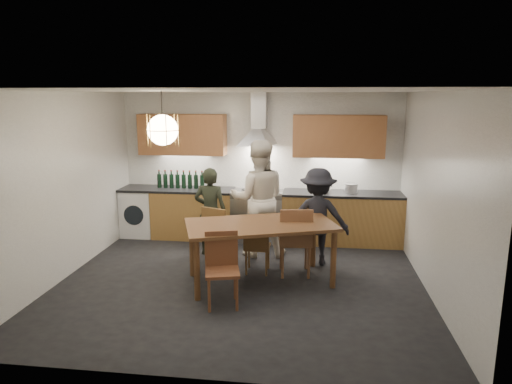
# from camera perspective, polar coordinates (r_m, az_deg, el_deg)

# --- Properties ---
(ground) EXTENTS (5.00, 5.00, 0.00)m
(ground) POSITION_cam_1_polar(r_m,az_deg,el_deg) (6.47, -1.91, -11.15)
(ground) COLOR black
(ground) RESTS_ON ground
(room_shell) EXTENTS (5.02, 4.52, 2.61)m
(room_shell) POSITION_cam_1_polar(r_m,az_deg,el_deg) (6.01, -2.02, 3.99)
(room_shell) COLOR white
(room_shell) RESTS_ON ground
(counter_run) EXTENTS (5.00, 0.62, 0.90)m
(counter_run) POSITION_cam_1_polar(r_m,az_deg,el_deg) (8.15, 0.40, -2.90)
(counter_run) COLOR #B78746
(counter_run) RESTS_ON ground
(range_stove) EXTENTS (0.90, 0.60, 0.92)m
(range_stove) POSITION_cam_1_polar(r_m,az_deg,el_deg) (8.15, 0.23, -2.96)
(range_stove) COLOR silver
(range_stove) RESTS_ON ground
(wall_fixtures) EXTENTS (4.30, 0.54, 1.10)m
(wall_fixtures) POSITION_cam_1_polar(r_m,az_deg,el_deg) (8.03, 0.34, 7.18)
(wall_fixtures) COLOR #B77646
(wall_fixtures) RESTS_ON ground
(pendant_lamp) EXTENTS (0.43, 0.43, 0.70)m
(pendant_lamp) POSITION_cam_1_polar(r_m,az_deg,el_deg) (6.12, -11.57, 7.60)
(pendant_lamp) COLOR black
(pendant_lamp) RESTS_ON ground
(dining_table) EXTENTS (2.21, 1.60, 0.84)m
(dining_table) POSITION_cam_1_polar(r_m,az_deg,el_deg) (6.23, 0.56, -4.79)
(dining_table) COLOR brown
(dining_table) RESTS_ON ground
(chair_back_left) EXTENTS (0.54, 0.54, 0.91)m
(chair_back_left) POSITION_cam_1_polar(r_m,az_deg,el_deg) (6.94, -4.82, -4.97)
(chair_back_left) COLOR brown
(chair_back_left) RESTS_ON ground
(chair_back_mid) EXTENTS (0.36, 0.36, 0.80)m
(chair_back_mid) POSITION_cam_1_polar(r_m,az_deg,el_deg) (6.59, 0.11, -6.48)
(chair_back_mid) COLOR brown
(chair_back_mid) RESTS_ON ground
(chair_back_right) EXTENTS (0.51, 0.51, 1.01)m
(chair_back_right) POSITION_cam_1_polar(r_m,az_deg,el_deg) (6.49, 4.96, -5.68)
(chair_back_right) COLOR brown
(chair_back_right) RESTS_ON ground
(chair_front) EXTENTS (0.49, 0.49, 0.90)m
(chair_front) POSITION_cam_1_polar(r_m,az_deg,el_deg) (5.69, -4.28, -8.87)
(chair_front) COLOR brown
(chair_front) RESTS_ON ground
(person_left) EXTENTS (0.53, 0.35, 1.43)m
(person_left) POSITION_cam_1_polar(r_m,az_deg,el_deg) (7.37, -5.71, -2.44)
(person_left) COLOR black
(person_left) RESTS_ON ground
(person_mid) EXTENTS (0.99, 0.82, 1.87)m
(person_mid) POSITION_cam_1_polar(r_m,az_deg,el_deg) (7.26, 0.29, -0.84)
(person_mid) COLOR beige
(person_mid) RESTS_ON ground
(person_right) EXTENTS (0.98, 0.59, 1.48)m
(person_right) POSITION_cam_1_polar(r_m,az_deg,el_deg) (6.98, 7.70, -3.07)
(person_right) COLOR black
(person_right) RESTS_ON ground
(mixing_bowl) EXTENTS (0.38, 0.38, 0.08)m
(mixing_bowl) POSITION_cam_1_polar(r_m,az_deg,el_deg) (7.95, 8.20, 0.23)
(mixing_bowl) COLOR #ACABAF
(mixing_bowl) RESTS_ON counter_run
(stock_pot) EXTENTS (0.25, 0.25, 0.15)m
(stock_pot) POSITION_cam_1_polar(r_m,az_deg,el_deg) (7.99, 11.80, 0.41)
(stock_pot) COLOR silver
(stock_pot) RESTS_ON counter_run
(wine_bottles) EXTENTS (0.87, 0.08, 0.32)m
(wine_bottles) POSITION_cam_1_polar(r_m,az_deg,el_deg) (8.35, -9.41, 1.57)
(wine_bottles) COLOR black
(wine_bottles) RESTS_ON counter_run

